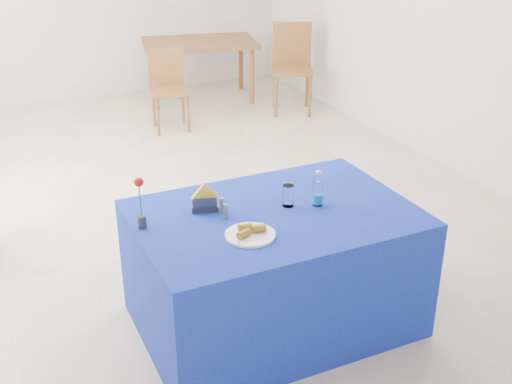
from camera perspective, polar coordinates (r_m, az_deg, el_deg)
floor at (r=5.69m, az=-5.67°, el=-0.41°), size 7.00×7.00×0.00m
plate at (r=3.44m, az=-0.51°, el=-3.84°), size 0.27×0.27×0.01m
drinking_glass at (r=3.75m, az=2.88°, el=-0.33°), size 0.07×0.07×0.13m
salt_shaker at (r=3.62m, az=-2.73°, el=-1.71°), size 0.03×0.03×0.08m
pepper_shaker at (r=3.69m, az=-3.05°, el=-1.13°), size 0.03×0.03×0.08m
blue_table at (r=3.88m, az=1.61°, el=-6.81°), size 1.60×1.10×0.76m
water_bottle at (r=3.77m, az=5.49°, el=-0.15°), size 0.06×0.06×0.21m
napkin_holder at (r=3.70m, az=-4.59°, el=-0.98°), size 0.16×0.10×0.17m
rose_vase at (r=3.52m, az=-10.23°, el=-0.99°), size 0.05×0.05×0.30m
oak_table at (r=8.34m, az=-5.05°, el=12.72°), size 1.57×1.19×0.76m
chair_bg_left at (r=7.33m, az=-7.82°, el=9.56°), size 0.45×0.45×0.89m
chair_bg_right at (r=7.89m, az=3.23°, el=11.55°), size 0.62×0.62×1.05m
banana_pieces at (r=3.43m, az=-0.59°, el=-3.37°), size 0.18×0.12×0.04m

